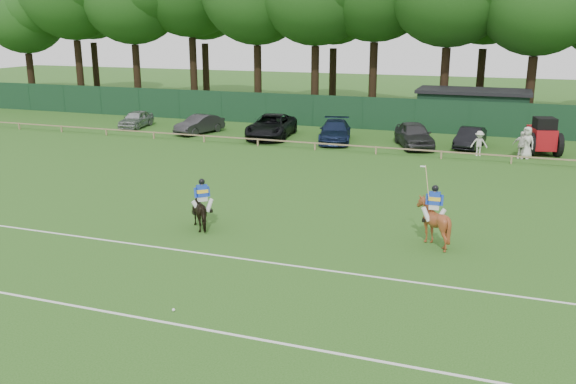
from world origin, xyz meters
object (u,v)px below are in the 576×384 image
at_px(sedan_grey, 199,124).
at_px(hatch_grey, 414,135).
at_px(horse_chestnut, 433,222).
at_px(sedan_silver, 136,119).
at_px(spectator_right, 527,143).
at_px(spectator_mid, 521,145).
at_px(spectator_left, 479,143).
at_px(tractor, 542,137).
at_px(suv_black, 271,126).
at_px(sedan_navy, 335,131).
at_px(polo_ball, 174,310).
at_px(utility_shed, 472,109).
at_px(estate_black, 470,138).
at_px(horse_dark, 203,211).

distance_m(sedan_grey, hatch_grey, 15.79).
bearing_deg(horse_chestnut, sedan_silver, -38.90).
distance_m(sedan_grey, spectator_right, 22.74).
distance_m(sedan_silver, spectator_mid, 28.47).
bearing_deg(spectator_left, tractor, 15.39).
bearing_deg(spectator_mid, suv_black, -176.53).
relative_size(hatch_grey, tractor, 1.53).
height_order(sedan_navy, polo_ball, sedan_navy).
distance_m(sedan_silver, polo_ball, 33.04).
distance_m(horse_chestnut, sedan_silver, 31.56).
bearing_deg(utility_shed, spectator_mid, -71.34).
height_order(suv_black, sedan_navy, suv_black).
height_order(estate_black, spectator_right, spectator_right).
bearing_deg(hatch_grey, sedan_navy, 158.46).
distance_m(horse_chestnut, spectator_mid, 17.24).
bearing_deg(horse_dark, spectator_mid, -167.28).
xyz_separation_m(sedan_grey, spectator_mid, (22.41, -1.34, 0.15)).
bearing_deg(tractor, spectator_mid, -138.88).
height_order(sedan_navy, utility_shed, utility_shed).
bearing_deg(spectator_left, polo_ball, -115.30).
bearing_deg(sedan_grey, estate_black, 19.18).
bearing_deg(estate_black, suv_black, -167.98).
bearing_deg(spectator_mid, horse_chestnut, -91.96).
distance_m(suv_black, estate_black, 13.69).
xyz_separation_m(horse_dark, sedan_navy, (0.05, 19.60, 0.02)).
distance_m(sedan_silver, utility_shed, 26.24).
bearing_deg(polo_ball, suv_black, 105.36).
relative_size(spectator_right, tractor, 0.62).
bearing_deg(sedan_navy, polo_ball, -97.02).
bearing_deg(suv_black, horse_chestnut, -60.54).
bearing_deg(sedan_navy, hatch_grey, -12.34).
relative_size(suv_black, spectator_mid, 3.52).
xyz_separation_m(sedan_silver, spectator_mid, (28.39, -2.11, 0.17)).
height_order(suv_black, spectator_right, spectator_right).
xyz_separation_m(horse_chestnut, sedan_grey, (-19.18, 18.27, -0.18)).
bearing_deg(polo_ball, sedan_grey, 116.17).
bearing_deg(sedan_silver, sedan_navy, -9.44).
xyz_separation_m(horse_chestnut, utility_shed, (-0.26, 27.29, 0.68)).
relative_size(horse_dark, sedan_navy, 0.33).
bearing_deg(sedan_silver, utility_shed, 11.05).
height_order(sedan_silver, spectator_right, spectator_right).
bearing_deg(spectator_right, polo_ball, -84.67).
bearing_deg(horse_dark, utility_shed, -150.35).
xyz_separation_m(spectator_mid, utility_shed, (-3.50, 10.35, 0.70)).
distance_m(horse_chestnut, spectator_left, 16.96).
bearing_deg(sedan_silver, sedan_grey, -14.68).
xyz_separation_m(sedan_grey, sedan_navy, (10.39, 0.16, 0.05)).
relative_size(sedan_silver, tractor, 1.24).
height_order(horse_chestnut, hatch_grey, horse_chestnut).
xyz_separation_m(sedan_silver, spectator_right, (28.69, -1.92, 0.31)).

